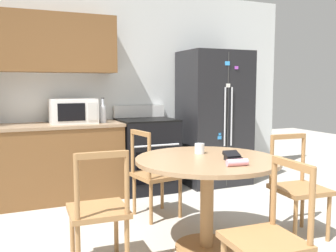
{
  "coord_description": "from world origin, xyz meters",
  "views": [
    {
      "loc": [
        -1.3,
        -2.2,
        1.35
      ],
      "look_at": [
        0.15,
        1.15,
        0.95
      ],
      "focal_mm": 40.0,
      "sensor_mm": 36.0,
      "label": 1
    }
  ],
  "objects_px": {
    "refrigerator": "(214,118)",
    "wallet": "(232,157)",
    "candle_glass": "(200,149)",
    "dining_chair_near": "(268,240)",
    "dining_chair_far": "(154,175)",
    "dining_chair_right": "(298,188)",
    "oven_range": "(147,154)",
    "microwave": "(73,111)",
    "counter_bottle": "(103,113)",
    "dining_chair_left": "(99,211)"
  },
  "relations": [
    {
      "from": "dining_chair_near",
      "to": "dining_chair_left",
      "type": "xyz_separation_m",
      "value": [
        -0.81,
        0.9,
        0.0
      ]
    },
    {
      "from": "refrigerator",
      "to": "candle_glass",
      "type": "distance_m",
      "value": 1.97
    },
    {
      "from": "dining_chair_right",
      "to": "counter_bottle",
      "type": "bearing_deg",
      "value": -50.79
    },
    {
      "from": "dining_chair_far",
      "to": "wallet",
      "type": "bearing_deg",
      "value": 4.38
    },
    {
      "from": "candle_glass",
      "to": "dining_chair_far",
      "type": "bearing_deg",
      "value": 102.82
    },
    {
      "from": "dining_chair_near",
      "to": "dining_chair_left",
      "type": "height_order",
      "value": "same"
    },
    {
      "from": "dining_chair_near",
      "to": "wallet",
      "type": "xyz_separation_m",
      "value": [
        0.22,
        0.73,
        0.36
      ]
    },
    {
      "from": "refrigerator",
      "to": "wallet",
      "type": "xyz_separation_m",
      "value": [
        -1.0,
        -1.99,
        -0.11
      ]
    },
    {
      "from": "candle_glass",
      "to": "wallet",
      "type": "xyz_separation_m",
      "value": [
        0.1,
        -0.35,
        -0.01
      ]
    },
    {
      "from": "dining_chair_right",
      "to": "dining_chair_far",
      "type": "distance_m",
      "value": 1.39
    },
    {
      "from": "dining_chair_far",
      "to": "dining_chair_near",
      "type": "bearing_deg",
      "value": -8.45
    },
    {
      "from": "counter_bottle",
      "to": "wallet",
      "type": "bearing_deg",
      "value": -74.19
    },
    {
      "from": "counter_bottle",
      "to": "dining_chair_right",
      "type": "xyz_separation_m",
      "value": [
        1.3,
        -1.88,
        -0.58
      ]
    },
    {
      "from": "counter_bottle",
      "to": "dining_chair_left",
      "type": "height_order",
      "value": "counter_bottle"
    },
    {
      "from": "refrigerator",
      "to": "dining_chair_far",
      "type": "distance_m",
      "value": 1.64
    },
    {
      "from": "refrigerator",
      "to": "dining_chair_near",
      "type": "xyz_separation_m",
      "value": [
        -1.22,
        -2.72,
        -0.47
      ]
    },
    {
      "from": "refrigerator",
      "to": "wallet",
      "type": "bearing_deg",
      "value": -116.64
    },
    {
      "from": "dining_chair_left",
      "to": "microwave",
      "type": "bearing_deg",
      "value": 88.33
    },
    {
      "from": "oven_range",
      "to": "dining_chair_left",
      "type": "xyz_separation_m",
      "value": [
        -1.05,
        -1.84,
        -0.03
      ]
    },
    {
      "from": "wallet",
      "to": "dining_chair_near",
      "type": "bearing_deg",
      "value": -106.79
    },
    {
      "from": "dining_chair_near",
      "to": "candle_glass",
      "type": "xyz_separation_m",
      "value": [
        0.12,
        1.09,
        0.37
      ]
    },
    {
      "from": "refrigerator",
      "to": "dining_chair_far",
      "type": "height_order",
      "value": "refrigerator"
    },
    {
      "from": "candle_glass",
      "to": "wallet",
      "type": "relative_size",
      "value": 0.63
    },
    {
      "from": "dining_chair_right",
      "to": "candle_glass",
      "type": "distance_m",
      "value": 0.97
    },
    {
      "from": "refrigerator",
      "to": "dining_chair_right",
      "type": "distance_m",
      "value": 1.98
    },
    {
      "from": "dining_chair_far",
      "to": "dining_chair_right",
      "type": "bearing_deg",
      "value": 36.76
    },
    {
      "from": "dining_chair_right",
      "to": "candle_glass",
      "type": "bearing_deg",
      "value": -13.57
    },
    {
      "from": "dining_chair_near",
      "to": "dining_chair_right",
      "type": "bearing_deg",
      "value": -47.49
    },
    {
      "from": "dining_chair_left",
      "to": "wallet",
      "type": "height_order",
      "value": "dining_chair_left"
    },
    {
      "from": "counter_bottle",
      "to": "dining_chair_far",
      "type": "height_order",
      "value": "counter_bottle"
    },
    {
      "from": "refrigerator",
      "to": "wallet",
      "type": "height_order",
      "value": "refrigerator"
    },
    {
      "from": "counter_bottle",
      "to": "dining_chair_near",
      "type": "bearing_deg",
      "value": -82.94
    },
    {
      "from": "microwave",
      "to": "dining_chair_far",
      "type": "bearing_deg",
      "value": -58.56
    },
    {
      "from": "dining_chair_near",
      "to": "oven_range",
      "type": "bearing_deg",
      "value": -2.4
    },
    {
      "from": "oven_range",
      "to": "dining_chair_near",
      "type": "bearing_deg",
      "value": -95.02
    },
    {
      "from": "refrigerator",
      "to": "dining_chair_left",
      "type": "relative_size",
      "value": 2.0
    },
    {
      "from": "dining_chair_near",
      "to": "dining_chair_far",
      "type": "xyz_separation_m",
      "value": [
        -0.04,
        1.76,
        0.0
      ]
    },
    {
      "from": "dining_chair_far",
      "to": "wallet",
      "type": "relative_size",
      "value": 6.47
    },
    {
      "from": "microwave",
      "to": "candle_glass",
      "type": "relative_size",
      "value": 6.01
    },
    {
      "from": "oven_range",
      "to": "candle_glass",
      "type": "relative_size",
      "value": 12.23
    },
    {
      "from": "counter_bottle",
      "to": "dining_chair_far",
      "type": "xyz_separation_m",
      "value": [
        0.3,
        -0.93,
        -0.58
      ]
    },
    {
      "from": "refrigerator",
      "to": "oven_range",
      "type": "relative_size",
      "value": 1.67
    },
    {
      "from": "wallet",
      "to": "dining_chair_right",
      "type": "bearing_deg",
      "value": 5.79
    },
    {
      "from": "counter_bottle",
      "to": "wallet",
      "type": "relative_size",
      "value": 2.15
    },
    {
      "from": "oven_range",
      "to": "wallet",
      "type": "relative_size",
      "value": 7.75
    },
    {
      "from": "refrigerator",
      "to": "dining_chair_near",
      "type": "relative_size",
      "value": 2.0
    },
    {
      "from": "microwave",
      "to": "dining_chair_right",
      "type": "relative_size",
      "value": 0.59
    },
    {
      "from": "oven_range",
      "to": "candle_glass",
      "type": "bearing_deg",
      "value": -94.26
    },
    {
      "from": "refrigerator",
      "to": "dining_chair_left",
      "type": "distance_m",
      "value": 2.76
    },
    {
      "from": "dining_chair_far",
      "to": "dining_chair_left",
      "type": "relative_size",
      "value": 1.0
    }
  ]
}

